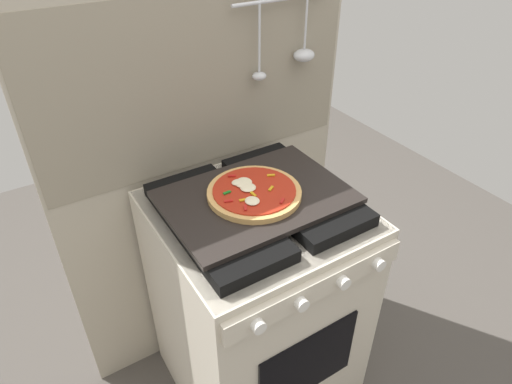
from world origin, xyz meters
TOP-DOWN VIEW (x-y plane):
  - ground_plane at (0.00, 0.00)m, footprint 4.00×4.00m
  - kitchen_backsplash at (0.00, 0.33)m, footprint 1.10×0.09m
  - stove at (-0.00, -0.00)m, footprint 0.60×0.64m
  - baking_tray at (0.00, 0.00)m, footprint 0.54×0.38m
  - pizza_left at (-0.01, 0.00)m, footprint 0.28×0.28m

SIDE VIEW (x-z plane):
  - ground_plane at x=0.00m, z-range 0.00..0.00m
  - stove at x=0.00m, z-range 0.00..0.90m
  - kitchen_backsplash at x=0.00m, z-range 0.01..1.56m
  - baking_tray at x=0.00m, z-range 0.90..0.92m
  - pizza_left at x=-0.01m, z-range 0.91..0.94m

